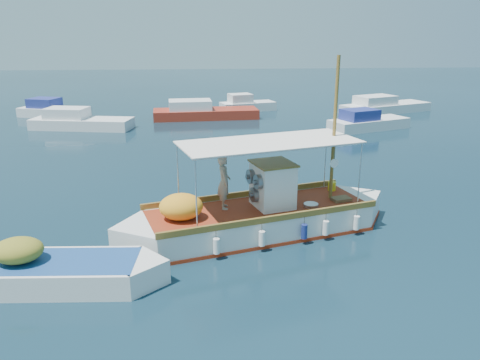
{
  "coord_description": "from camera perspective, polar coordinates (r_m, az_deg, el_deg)",
  "views": [
    {
      "loc": [
        -1.88,
        -16.62,
        7.14
      ],
      "look_at": [
        -0.46,
        0.0,
        1.84
      ],
      "focal_mm": 35.0,
      "sensor_mm": 36.0,
      "label": 1
    }
  ],
  "objects": [
    {
      "name": "bg_boat_far_n",
      "position": [
        44.82,
        0.76,
        9.08
      ],
      "size": [
        5.44,
        3.25,
        1.8
      ],
      "rotation": [
        0.0,
        0.0,
        0.26
      ],
      "color": "silver",
      "rests_on": "ground"
    },
    {
      "name": "bg_boat_nw",
      "position": [
        38.33,
        -19.04,
        6.67
      ],
      "size": [
        7.94,
        3.79,
        1.8
      ],
      "rotation": [
        0.0,
        0.0,
        -0.19
      ],
      "color": "silver",
      "rests_on": "ground"
    },
    {
      "name": "bg_boat_ne",
      "position": [
        37.22,
        15.19,
        6.71
      ],
      "size": [
        6.68,
        4.31,
        1.8
      ],
      "rotation": [
        0.0,
        0.0,
        0.36
      ],
      "color": "silver",
      "rests_on": "ground"
    },
    {
      "name": "dinghy",
      "position": [
        15.09,
        -22.23,
        -10.53
      ],
      "size": [
        6.97,
        2.28,
        1.7
      ],
      "rotation": [
        0.0,
        0.0,
        -0.06
      ],
      "color": "white",
      "rests_on": "ground"
    },
    {
      "name": "bg_boat_n",
      "position": [
        40.77,
        -4.59,
        8.17
      ],
      "size": [
        9.08,
        3.43,
        1.8
      ],
      "rotation": [
        0.0,
        0.0,
        0.07
      ],
      "color": "maroon",
      "rests_on": "ground"
    },
    {
      "name": "ground",
      "position": [
        18.19,
        1.46,
        -5.51
      ],
      "size": [
        160.0,
        160.0,
        0.0
      ],
      "primitive_type": "plane",
      "color": "black",
      "rests_on": "ground"
    },
    {
      "name": "fishing_caique",
      "position": [
        17.32,
        2.09,
        -4.65
      ],
      "size": [
        10.35,
        5.02,
        6.58
      ],
      "rotation": [
        0.0,
        0.0,
        0.29
      ],
      "color": "white",
      "rests_on": "ground"
    },
    {
      "name": "bg_boat_e",
      "position": [
        45.71,
        17.07,
        8.49
      ],
      "size": [
        9.13,
        5.59,
        1.8
      ],
      "rotation": [
        0.0,
        0.0,
        0.37
      ],
      "color": "silver",
      "rests_on": "ground"
    },
    {
      "name": "bg_boat_far_w",
      "position": [
        44.75,
        -21.9,
        7.81
      ],
      "size": [
        6.41,
        4.07,
        1.8
      ],
      "rotation": [
        0.0,
        0.0,
        -0.32
      ],
      "color": "silver",
      "rests_on": "ground"
    }
  ]
}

